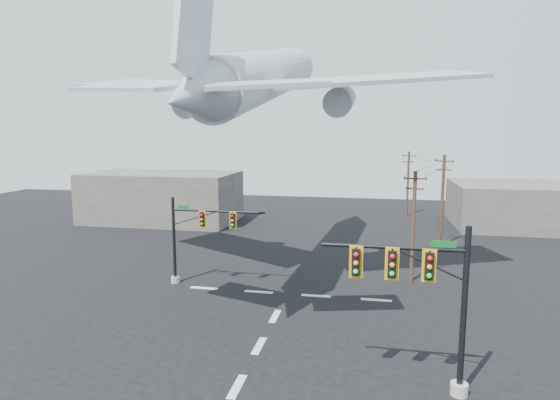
% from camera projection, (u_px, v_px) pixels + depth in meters
% --- Properties ---
extents(ground, '(120.00, 120.00, 0.00)m').
position_uv_depth(ground, '(237.00, 387.00, 20.39)').
color(ground, black).
rests_on(ground, ground).
extents(lane_markings, '(14.00, 21.20, 0.01)m').
position_uv_depth(lane_markings, '(265.00, 335.00, 25.56)').
color(lane_markings, beige).
rests_on(lane_markings, ground).
extents(signal_mast_near, '(6.27, 0.80, 7.30)m').
position_uv_depth(signal_mast_near, '(427.00, 300.00, 19.40)').
color(signal_mast_near, '#9D9B8E').
rests_on(signal_mast_near, ground).
extents(signal_mast_far, '(7.10, 0.70, 6.36)m').
position_uv_depth(signal_mast_far, '(193.00, 238.00, 33.58)').
color(signal_mast_far, '#9D9B8E').
rests_on(signal_mast_far, ground).
extents(utility_pole_a, '(1.63, 0.46, 8.20)m').
position_uv_depth(utility_pole_a, '(413.00, 224.00, 34.22)').
color(utility_pole_a, '#4B3220').
rests_on(utility_pole_a, ground).
extents(utility_pole_b, '(1.70, 0.82, 8.87)m').
position_uv_depth(utility_pole_b, '(442.00, 199.00, 44.31)').
color(utility_pole_b, '#4B3220').
rests_on(utility_pole_b, ground).
extents(utility_pole_c, '(1.73, 0.29, 8.44)m').
position_uv_depth(utility_pole_c, '(408.00, 182.00, 61.21)').
color(utility_pole_c, '#4B3220').
rests_on(utility_pole_c, ground).
extents(power_lines, '(5.05, 28.15, 0.13)m').
position_uv_depth(power_lines, '(426.00, 162.00, 46.77)').
color(power_lines, black).
extents(airliner, '(31.36, 32.83, 9.22)m').
position_uv_depth(airliner, '(265.00, 77.00, 34.60)').
color(airliner, '#A5AAB1').
extents(building_left, '(18.00, 10.00, 6.00)m').
position_uv_depth(building_left, '(162.00, 197.00, 57.80)').
color(building_left, '#645E58').
rests_on(building_left, ground).
extents(building_right, '(14.00, 12.00, 5.00)m').
position_uv_depth(building_right, '(516.00, 205.00, 54.53)').
color(building_right, '#645E58').
rests_on(building_right, ground).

